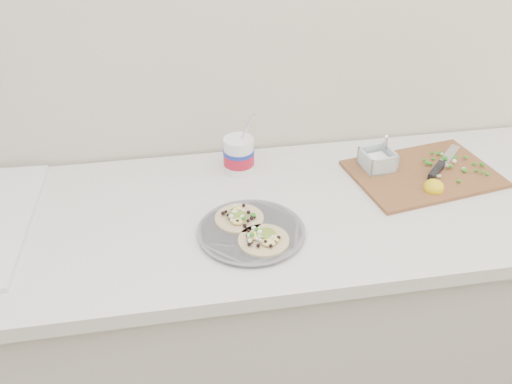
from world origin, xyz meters
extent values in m
cube|color=beige|center=(0.00, 1.73, 1.30)|extent=(3.50, 0.05, 2.60)
cube|color=beige|center=(0.00, 1.43, 0.43)|extent=(2.40, 0.62, 0.86)
cube|color=silver|center=(0.00, 1.41, 0.88)|extent=(2.44, 0.66, 0.04)
cylinder|color=slate|center=(0.12, 1.31, 0.91)|extent=(0.26, 0.26, 0.01)
cylinder|color=slate|center=(0.12, 1.31, 0.91)|extent=(0.27, 0.27, 0.00)
cylinder|color=white|center=(0.13, 1.62, 0.95)|extent=(0.09, 0.09, 0.11)
cylinder|color=#B0132D|center=(0.13, 1.62, 0.95)|extent=(0.09, 0.09, 0.04)
cylinder|color=#192D99|center=(0.13, 1.62, 0.97)|extent=(0.09, 0.09, 0.01)
cube|color=brown|center=(0.66, 1.50, 0.91)|extent=(0.45, 0.35, 0.01)
cube|color=white|center=(0.54, 1.55, 0.93)|extent=(0.06, 0.06, 0.03)
ellipsoid|color=yellow|center=(0.65, 1.41, 0.93)|extent=(0.06, 0.06, 0.05)
cube|color=silver|center=(0.78, 1.57, 0.91)|extent=(0.12, 0.13, 0.00)
cube|color=black|center=(0.70, 1.49, 0.92)|extent=(0.08, 0.08, 0.02)
camera|label=1|loc=(-0.07, 0.18, 1.79)|focal=40.00mm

